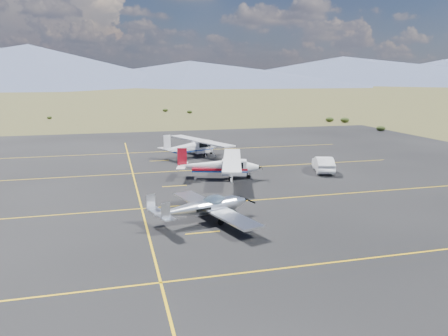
{
  "coord_description": "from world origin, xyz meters",
  "views": [
    {
      "loc": [
        -7.73,
        -26.43,
        8.73
      ],
      "look_at": [
        0.73,
        6.02,
        1.6
      ],
      "focal_mm": 35.0,
      "sensor_mm": 36.0,
      "label": 1
    }
  ],
  "objects_px": {
    "aircraft_low_wing": "(205,207)",
    "aircraft_plain": "(193,146)",
    "aircraft_cessna": "(220,165)",
    "sedan": "(323,164)"
  },
  "relations": [
    {
      "from": "aircraft_plain",
      "to": "aircraft_low_wing",
      "type": "bearing_deg",
      "value": -121.88
    },
    {
      "from": "sedan",
      "to": "aircraft_plain",
      "type": "bearing_deg",
      "value": -27.83
    },
    {
      "from": "aircraft_low_wing",
      "to": "aircraft_plain",
      "type": "xyz_separation_m",
      "value": [
        3.3,
        21.49,
        0.28
      ]
    },
    {
      "from": "aircraft_cessna",
      "to": "aircraft_plain",
      "type": "distance_m",
      "value": 10.85
    },
    {
      "from": "aircraft_plain",
      "to": "sedan",
      "type": "xyz_separation_m",
      "value": [
        10.24,
        -10.51,
        -0.45
      ]
    },
    {
      "from": "aircraft_low_wing",
      "to": "aircraft_cessna",
      "type": "xyz_separation_m",
      "value": [
        3.61,
        10.64,
        0.28
      ]
    },
    {
      "from": "sedan",
      "to": "aircraft_low_wing",
      "type": "bearing_deg",
      "value": 56.93
    },
    {
      "from": "aircraft_low_wing",
      "to": "aircraft_plain",
      "type": "relative_size",
      "value": 0.85
    },
    {
      "from": "sedan",
      "to": "aircraft_cessna",
      "type": "bearing_deg",
      "value": 19.86
    },
    {
      "from": "aircraft_cessna",
      "to": "aircraft_plain",
      "type": "xyz_separation_m",
      "value": [
        -0.31,
        10.85,
        -0.0
      ]
    }
  ]
}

